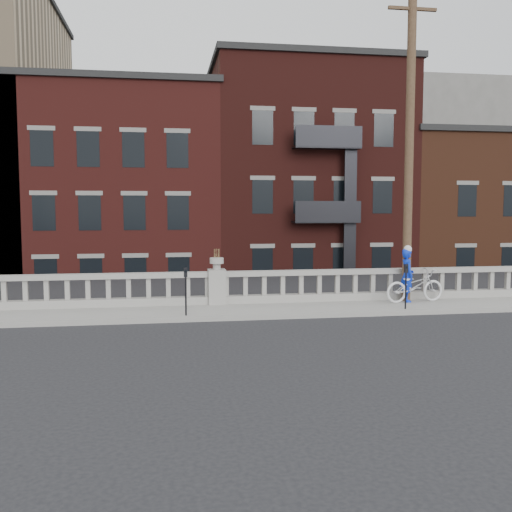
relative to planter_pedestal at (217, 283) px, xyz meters
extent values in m
plane|color=black|center=(0.00, -3.95, -0.83)|extent=(120.00, 120.00, 0.00)
cube|color=gray|center=(0.00, -0.95, -0.76)|extent=(32.00, 2.20, 0.15)
cube|color=gray|center=(0.00, 0.00, -0.56)|extent=(28.00, 0.34, 0.25)
cube|color=gray|center=(0.00, 0.00, 0.27)|extent=(28.00, 0.34, 0.16)
cube|color=gray|center=(0.00, 0.00, -0.13)|extent=(0.55, 0.55, 1.10)
cylinder|color=gray|center=(0.00, 0.00, 0.52)|extent=(0.24, 0.24, 0.20)
cylinder|color=gray|center=(0.00, 0.00, 0.70)|extent=(0.44, 0.44, 0.18)
cube|color=#605E59|center=(0.00, 0.35, -3.26)|extent=(36.00, 0.50, 5.15)
cube|color=black|center=(0.00, 22.00, -6.08)|extent=(80.00, 44.00, 0.50)
cube|color=#595651|center=(-2.00, 4.50, -3.83)|extent=(16.00, 7.00, 4.00)
cube|color=#595651|center=(22.00, 29.00, 3.17)|extent=(14.00, 14.00, 18.00)
cube|color=#4B1815|center=(-4.00, 16.00, 1.17)|extent=(10.00, 14.00, 14.00)
cube|color=black|center=(-4.00, 16.00, 8.32)|extent=(10.30, 14.30, 0.30)
cube|color=#38120F|center=(6.00, 16.00, 1.92)|extent=(10.00, 14.00, 15.50)
cube|color=black|center=(6.00, 16.00, 9.82)|extent=(10.30, 14.30, 0.30)
cube|color=#4C2617|center=(16.00, 16.00, 0.17)|extent=(10.00, 14.00, 12.00)
cube|color=black|center=(16.00, 16.00, 6.32)|extent=(10.30, 14.30, 0.30)
cylinder|color=#422D1E|center=(6.20, -0.35, 4.32)|extent=(0.28, 0.28, 10.00)
cube|color=#422D1E|center=(6.20, -0.35, 8.62)|extent=(1.60, 0.10, 0.10)
cylinder|color=black|center=(-1.04, -1.80, -0.13)|extent=(0.05, 0.05, 1.10)
cube|color=black|center=(-1.04, -1.80, 0.55)|extent=(0.10, 0.08, 0.26)
cube|color=black|center=(-1.04, -1.85, 0.59)|extent=(0.06, 0.01, 0.08)
cylinder|color=black|center=(5.55, -1.80, -0.13)|extent=(0.05, 0.05, 1.10)
cube|color=black|center=(5.55, -1.80, 0.55)|extent=(0.10, 0.08, 0.26)
cube|color=black|center=(5.55, -1.85, 0.59)|extent=(0.06, 0.01, 0.08)
imported|color=silver|center=(6.36, -0.64, -0.14)|extent=(2.12, 1.00, 1.07)
imported|color=#0D2BC3|center=(6.15, -0.52, 0.18)|extent=(0.47, 0.67, 1.73)
camera|label=1|loc=(-1.57, -17.90, 2.40)|focal=40.00mm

